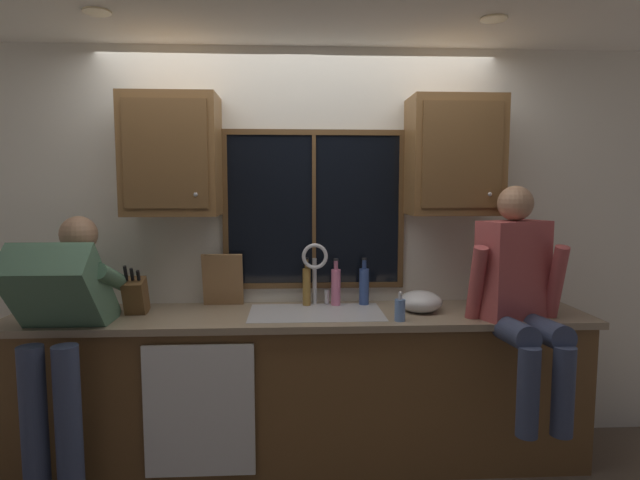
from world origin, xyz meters
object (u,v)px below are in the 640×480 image
(person_sitting_on_counter, at_px, (520,289))
(knife_block, at_px, (136,296))
(bottle_green_glass, at_px, (307,286))
(cutting_board, at_px, (223,280))
(bottle_amber_small, at_px, (336,286))
(person_standing, at_px, (62,325))
(bottle_tall_clear, at_px, (364,285))
(mixing_bowl, at_px, (421,302))
(soap_dispenser, at_px, (400,309))

(person_sitting_on_counter, xyz_separation_m, knife_block, (-2.19, 0.28, -0.08))
(person_sitting_on_counter, height_order, bottle_green_glass, person_sitting_on_counter)
(cutting_board, height_order, bottle_amber_small, cutting_board)
(knife_block, bearing_deg, bottle_green_glass, 9.93)
(person_sitting_on_counter, distance_m, knife_block, 2.21)
(knife_block, xyz_separation_m, cutting_board, (0.49, 0.20, 0.06))
(person_standing, xyz_separation_m, bottle_green_glass, (1.32, 0.48, 0.11))
(bottle_tall_clear, bearing_deg, mixing_bowl, -30.97)
(cutting_board, bearing_deg, person_sitting_on_counter, -15.86)
(bottle_green_glass, height_order, bottle_amber_small, bottle_green_glass)
(cutting_board, xyz_separation_m, mixing_bowl, (1.22, -0.21, -0.11))
(knife_block, bearing_deg, bottle_amber_small, 8.24)
(soap_dispenser, distance_m, bottle_amber_small, 0.53)
(cutting_board, bearing_deg, person_standing, -147.34)
(soap_dispenser, bearing_deg, cutting_board, 157.58)
(person_sitting_on_counter, relative_size, bottle_amber_small, 4.19)
(cutting_board, height_order, soap_dispenser, cutting_board)
(person_standing, xyz_separation_m, mixing_bowl, (2.00, 0.29, 0.04))
(cutting_board, xyz_separation_m, bottle_green_glass, (0.53, -0.02, -0.04))
(person_sitting_on_counter, bearing_deg, knife_block, 172.60)
(bottle_green_glass, bearing_deg, bottle_tall_clear, 0.54)
(person_standing, bearing_deg, person_sitting_on_counter, 0.42)
(person_sitting_on_counter, bearing_deg, bottle_amber_small, 155.14)
(cutting_board, bearing_deg, bottle_amber_small, -2.09)
(knife_block, distance_m, bottle_amber_small, 1.22)
(person_sitting_on_counter, bearing_deg, mixing_bowl, 150.69)
(bottle_green_glass, xyz_separation_m, bottle_tall_clear, (0.37, 0.00, -0.00))
(person_sitting_on_counter, height_order, cutting_board, person_sitting_on_counter)
(bottle_tall_clear, bearing_deg, person_standing, -163.95)
(person_sitting_on_counter, relative_size, knife_block, 3.92)
(person_standing, bearing_deg, soap_dispenser, 2.25)
(soap_dispenser, height_order, bottle_amber_small, bottle_amber_small)
(soap_dispenser, distance_m, bottle_green_glass, 0.66)
(cutting_board, xyz_separation_m, soap_dispenser, (1.05, -0.43, -0.10))
(cutting_board, height_order, bottle_green_glass, cutting_board)
(mixing_bowl, height_order, soap_dispenser, soap_dispenser)
(cutting_board, relative_size, bottle_green_glass, 1.10)
(mixing_bowl, xyz_separation_m, bottle_tall_clear, (-0.32, 0.19, 0.07))
(person_standing, xyz_separation_m, bottle_tall_clear, (1.68, 0.48, 0.10))
(person_standing, relative_size, cutting_board, 4.43)
(soap_dispenser, xyz_separation_m, bottle_amber_small, (-0.33, 0.41, 0.06))
(bottle_green_glass, bearing_deg, person_standing, -159.93)
(knife_block, relative_size, soap_dispenser, 1.87)
(knife_block, bearing_deg, cutting_board, 22.43)
(mixing_bowl, bearing_deg, bottle_green_glass, 164.70)
(person_sitting_on_counter, relative_size, mixing_bowl, 4.84)
(cutting_board, bearing_deg, bottle_tall_clear, -1.21)
(person_standing, bearing_deg, knife_block, 45.31)
(person_sitting_on_counter, distance_m, bottle_amber_small, 1.09)
(bottle_tall_clear, bearing_deg, bottle_green_glass, -179.46)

